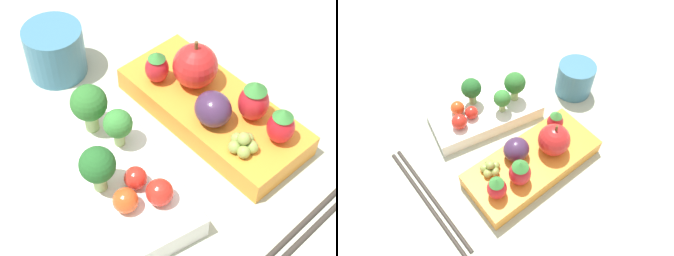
# 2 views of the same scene
# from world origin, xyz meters

# --- Properties ---
(ground_plane) EXTENTS (4.00, 4.00, 0.00)m
(ground_plane) POSITION_xyz_m (0.00, 0.00, 0.00)
(ground_plane) COLOR #ADB7A3
(bento_box_savoury) EXTENTS (0.20, 0.11, 0.03)m
(bento_box_savoury) POSITION_xyz_m (-0.00, 0.07, 0.01)
(bento_box_savoury) COLOR white
(bento_box_savoury) RESTS_ON ground_plane
(bento_box_fruit) EXTENTS (0.22, 0.12, 0.03)m
(bento_box_fruit) POSITION_xyz_m (0.01, -0.07, 0.01)
(bento_box_fruit) COLOR orange
(bento_box_fruit) RESTS_ON ground_plane
(broccoli_floret_0) EXTENTS (0.03, 0.03, 0.04)m
(broccoli_floret_0) POSITION_xyz_m (0.02, 0.05, 0.05)
(broccoli_floret_0) COLOR #93B770
(broccoli_floret_0) RESTS_ON bento_box_savoury
(broccoli_floret_1) EXTENTS (0.03, 0.03, 0.05)m
(broccoli_floret_1) POSITION_xyz_m (-0.01, 0.09, 0.06)
(broccoli_floret_1) COLOR #93B770
(broccoli_floret_1) RESTS_ON bento_box_savoury
(broccoli_floret_2) EXTENTS (0.04, 0.04, 0.06)m
(broccoli_floret_2) POSITION_xyz_m (0.06, 0.06, 0.06)
(broccoli_floret_2) COLOR #93B770
(broccoli_floret_2) RESTS_ON bento_box_savoury
(cherry_tomato_0) EXTENTS (0.03, 0.03, 0.03)m
(cherry_tomato_0) POSITION_xyz_m (-0.06, 0.05, 0.04)
(cherry_tomato_0) COLOR red
(cherry_tomato_0) RESTS_ON bento_box_savoury
(cherry_tomato_1) EXTENTS (0.02, 0.02, 0.02)m
(cherry_tomato_1) POSITION_xyz_m (-0.03, 0.06, 0.04)
(cherry_tomato_1) COLOR red
(cherry_tomato_1) RESTS_ON bento_box_savoury
(cherry_tomato_2) EXTENTS (0.02, 0.02, 0.02)m
(cherry_tomato_2) POSITION_xyz_m (-0.04, 0.08, 0.04)
(cherry_tomato_2) COLOR #DB4C1E
(cherry_tomato_2) RESTS_ON bento_box_savoury
(apple) EXTENTS (0.05, 0.05, 0.06)m
(apple) POSITION_xyz_m (0.05, -0.07, 0.05)
(apple) COLOR red
(apple) RESTS_ON bento_box_fruit
(strawberry_0) EXTENTS (0.03, 0.03, 0.04)m
(strawberry_0) POSITION_xyz_m (-0.07, -0.09, 0.05)
(strawberry_0) COLOR red
(strawberry_0) RESTS_ON bento_box_fruit
(strawberry_1) EXTENTS (0.03, 0.03, 0.05)m
(strawberry_1) POSITION_xyz_m (-0.03, -0.09, 0.05)
(strawberry_1) COLOR red
(strawberry_1) RESTS_ON bento_box_fruit
(strawberry_2) EXTENTS (0.03, 0.03, 0.04)m
(strawberry_2) POSITION_xyz_m (0.08, -0.04, 0.05)
(strawberry_2) COLOR red
(strawberry_2) RESTS_ON bento_box_fruit
(plum) EXTENTS (0.04, 0.04, 0.04)m
(plum) POSITION_xyz_m (-0.01, -0.05, 0.05)
(plum) COLOR #42284C
(plum) RESTS_ON bento_box_fruit
(grape_cluster) EXTENTS (0.03, 0.03, 0.02)m
(grape_cluster) POSITION_xyz_m (-0.05, -0.05, 0.04)
(grape_cluster) COLOR #8EA84C
(grape_cluster) RESTS_ON bento_box_fruit
(drinking_cup) EXTENTS (0.07, 0.07, 0.06)m
(drinking_cup) POSITION_xyz_m (0.18, 0.04, 0.03)
(drinking_cup) COLOR teal
(drinking_cup) RESTS_ON ground_plane
(chopsticks_pair) EXTENTS (0.04, 0.21, 0.01)m
(chopsticks_pair) POSITION_xyz_m (-0.15, -0.03, 0.00)
(chopsticks_pair) COLOR #332D28
(chopsticks_pair) RESTS_ON ground_plane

